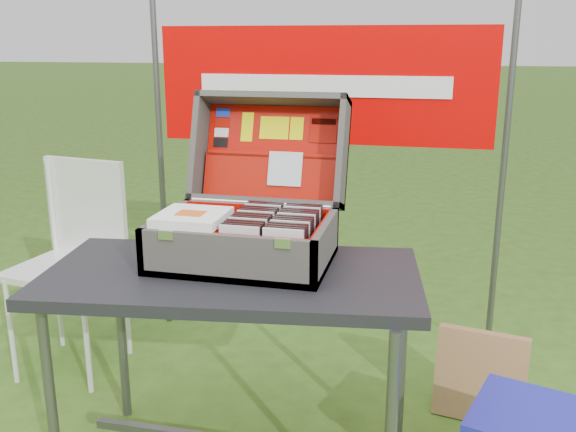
% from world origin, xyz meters
% --- Properties ---
extents(table, '(1.30, 0.77, 0.77)m').
position_xyz_m(table, '(-0.09, -0.05, 0.39)').
color(table, '#28282E').
rests_on(table, ground).
extents(table_top, '(1.30, 0.77, 0.04)m').
position_xyz_m(table_top, '(-0.09, -0.05, 0.75)').
color(table_top, '#28282E').
rests_on(table_top, ground).
extents(table_leg_fl, '(0.04, 0.04, 0.73)m').
position_xyz_m(table_leg_fl, '(-0.65, -0.30, 0.37)').
color(table_leg_fl, '#59595B').
rests_on(table_leg_fl, ground).
extents(table_leg_bl, '(0.04, 0.04, 0.73)m').
position_xyz_m(table_leg_bl, '(-0.65, 0.19, 0.37)').
color(table_leg_bl, '#59595B').
rests_on(table_leg_bl, ground).
extents(table_leg_br, '(0.04, 0.04, 0.73)m').
position_xyz_m(table_leg_br, '(0.47, 0.19, 0.37)').
color(table_leg_br, '#59595B').
rests_on(table_leg_br, ground).
extents(suitcase, '(0.59, 0.58, 0.53)m').
position_xyz_m(suitcase, '(-0.08, 0.10, 1.04)').
color(suitcase, '#4D4946').
rests_on(suitcase, table).
extents(suitcase_base_bottom, '(0.59, 0.42, 0.02)m').
position_xyz_m(suitcase_base_bottom, '(-0.08, 0.04, 0.78)').
color(suitcase_base_bottom, '#4D4946').
rests_on(suitcase_base_bottom, table_top).
extents(suitcase_base_wall_front, '(0.59, 0.02, 0.16)m').
position_xyz_m(suitcase_base_wall_front, '(-0.08, -0.16, 0.85)').
color(suitcase_base_wall_front, '#4D4946').
rests_on(suitcase_base_wall_front, table_top).
extents(suitcase_base_wall_back, '(0.59, 0.02, 0.16)m').
position_xyz_m(suitcase_base_wall_back, '(-0.08, 0.24, 0.85)').
color(suitcase_base_wall_back, '#4D4946').
rests_on(suitcase_base_wall_back, table_top).
extents(suitcase_base_wall_left, '(0.02, 0.42, 0.16)m').
position_xyz_m(suitcase_base_wall_left, '(-0.36, 0.04, 0.85)').
color(suitcase_base_wall_left, '#4D4946').
rests_on(suitcase_base_wall_left, table_top).
extents(suitcase_base_wall_right, '(0.02, 0.42, 0.16)m').
position_xyz_m(suitcase_base_wall_right, '(0.21, 0.04, 0.85)').
color(suitcase_base_wall_right, '#4D4946').
rests_on(suitcase_base_wall_right, table_top).
extents(suitcase_liner_floor, '(0.54, 0.37, 0.01)m').
position_xyz_m(suitcase_liner_floor, '(-0.08, 0.04, 0.80)').
color(suitcase_liner_floor, red).
rests_on(suitcase_liner_floor, suitcase_base_bottom).
extents(suitcase_latch_left, '(0.05, 0.01, 0.03)m').
position_xyz_m(suitcase_latch_left, '(-0.26, -0.17, 0.92)').
color(suitcase_latch_left, silver).
rests_on(suitcase_latch_left, suitcase_base_wall_front).
extents(suitcase_latch_right, '(0.05, 0.01, 0.03)m').
position_xyz_m(suitcase_latch_right, '(0.11, -0.17, 0.92)').
color(suitcase_latch_right, silver).
rests_on(suitcase_latch_right, suitcase_base_wall_front).
extents(suitcase_hinge, '(0.53, 0.02, 0.02)m').
position_xyz_m(suitcase_hinge, '(-0.08, 0.25, 0.93)').
color(suitcase_hinge, silver).
rests_on(suitcase_hinge, suitcase_base_wall_back).
extents(suitcase_lid_back, '(0.59, 0.16, 0.40)m').
position_xyz_m(suitcase_lid_back, '(-0.08, 0.46, 1.08)').
color(suitcase_lid_back, '#4D4946').
rests_on(suitcase_lid_back, suitcase_base_wall_back).
extents(suitcase_lid_rim_far, '(0.59, 0.16, 0.07)m').
position_xyz_m(suitcase_lid_rim_far, '(-0.08, 0.46, 1.29)').
color(suitcase_lid_rim_far, '#4D4946').
rests_on(suitcase_lid_rim_far, suitcase_lid_back).
extents(suitcase_lid_rim_near, '(0.59, 0.16, 0.07)m').
position_xyz_m(suitcase_lid_rim_near, '(-0.08, 0.33, 0.91)').
color(suitcase_lid_rim_near, '#4D4946').
rests_on(suitcase_lid_rim_near, suitcase_lid_back).
extents(suitcase_lid_rim_left, '(0.02, 0.28, 0.45)m').
position_xyz_m(suitcase_lid_rim_left, '(-0.36, 0.39, 1.10)').
color(suitcase_lid_rim_left, '#4D4946').
rests_on(suitcase_lid_rim_left, suitcase_lid_back).
extents(suitcase_lid_rim_right, '(0.02, 0.28, 0.45)m').
position_xyz_m(suitcase_lid_rim_right, '(0.21, 0.39, 1.10)').
color(suitcase_lid_rim_right, '#4D4946').
rests_on(suitcase_lid_rim_right, suitcase_lid_back).
extents(suitcase_lid_liner, '(0.54, 0.13, 0.35)m').
position_xyz_m(suitcase_lid_liner, '(-0.08, 0.44, 1.08)').
color(suitcase_lid_liner, red).
rests_on(suitcase_lid_liner, suitcase_lid_back).
extents(suitcase_liner_wall_front, '(0.54, 0.01, 0.13)m').
position_xyz_m(suitcase_liner_wall_front, '(-0.08, -0.14, 0.86)').
color(suitcase_liner_wall_front, red).
rests_on(suitcase_liner_wall_front, suitcase_base_bottom).
extents(suitcase_liner_wall_back, '(0.54, 0.01, 0.13)m').
position_xyz_m(suitcase_liner_wall_back, '(-0.08, 0.22, 0.86)').
color(suitcase_liner_wall_back, red).
rests_on(suitcase_liner_wall_back, suitcase_base_bottom).
extents(suitcase_liner_wall_left, '(0.01, 0.37, 0.13)m').
position_xyz_m(suitcase_liner_wall_left, '(-0.34, 0.04, 0.86)').
color(suitcase_liner_wall_left, red).
rests_on(suitcase_liner_wall_left, suitcase_base_bottom).
extents(suitcase_liner_wall_right, '(0.01, 0.37, 0.13)m').
position_xyz_m(suitcase_liner_wall_right, '(0.19, 0.04, 0.86)').
color(suitcase_liner_wall_right, red).
rests_on(suitcase_liner_wall_right, suitcase_base_bottom).
extents(suitcase_lid_pocket, '(0.52, 0.08, 0.17)m').
position_xyz_m(suitcase_lid_pocket, '(-0.08, 0.39, 1.00)').
color(suitcase_lid_pocket, '#9C0F05').
rests_on(suitcase_lid_pocket, suitcase_lid_liner).
extents(suitcase_pocket_edge, '(0.51, 0.03, 0.03)m').
position_xyz_m(suitcase_pocket_edge, '(-0.08, 0.42, 1.08)').
color(suitcase_pocket_edge, '#9C0F05').
rests_on(suitcase_pocket_edge, suitcase_lid_pocket).
extents(suitcase_pocket_cd, '(0.13, 0.05, 0.13)m').
position_xyz_m(suitcase_pocket_cd, '(-0.01, 0.39, 1.03)').
color(suitcase_pocket_cd, silver).
rests_on(suitcase_pocket_cd, suitcase_lid_pocket).
extents(lid_sticker_cc_a, '(0.06, 0.01, 0.03)m').
position_xyz_m(lid_sticker_cc_a, '(-0.29, 0.49, 1.23)').
color(lid_sticker_cc_a, '#1933B2').
rests_on(lid_sticker_cc_a, suitcase_lid_liner).
extents(lid_sticker_cc_b, '(0.06, 0.01, 0.03)m').
position_xyz_m(lid_sticker_cc_b, '(-0.29, 0.47, 1.19)').
color(lid_sticker_cc_b, '#A80D02').
rests_on(lid_sticker_cc_b, suitcase_lid_liner).
extents(lid_sticker_cc_c, '(0.06, 0.01, 0.03)m').
position_xyz_m(lid_sticker_cc_c, '(-0.29, 0.46, 1.15)').
color(lid_sticker_cc_c, white).
rests_on(lid_sticker_cc_c, suitcase_lid_liner).
extents(lid_sticker_cc_d, '(0.06, 0.01, 0.03)m').
position_xyz_m(lid_sticker_cc_d, '(-0.29, 0.45, 1.12)').
color(lid_sticker_cc_d, black).
rests_on(lid_sticker_cc_d, suitcase_lid_liner).
extents(lid_card_neon_tall, '(0.05, 0.04, 0.11)m').
position_xyz_m(lid_card_neon_tall, '(-0.19, 0.47, 1.18)').
color(lid_card_neon_tall, '#E6E105').
rests_on(lid_card_neon_tall, suitcase_lid_liner).
extents(lid_card_neon_main, '(0.12, 0.03, 0.09)m').
position_xyz_m(lid_card_neon_main, '(-0.08, 0.47, 1.18)').
color(lid_card_neon_main, '#E6E105').
rests_on(lid_card_neon_main, suitcase_lid_liner).
extents(lid_card_neon_small, '(0.05, 0.03, 0.09)m').
position_xyz_m(lid_card_neon_small, '(0.01, 0.47, 1.18)').
color(lid_card_neon_small, '#E6E105').
rests_on(lid_card_neon_small, suitcase_lid_liner).
extents(lid_sticker_band, '(0.10, 0.04, 0.10)m').
position_xyz_m(lid_sticker_band, '(0.12, 0.47, 1.18)').
color(lid_sticker_band, '#A80D02').
rests_on(lid_sticker_band, suitcase_lid_liner).
extents(lid_sticker_band_bar, '(0.09, 0.01, 0.02)m').
position_xyz_m(lid_sticker_band_bar, '(0.12, 0.48, 1.21)').
color(lid_sticker_band_bar, black).
rests_on(lid_sticker_band_bar, suitcase_lid_liner).
extents(cd_left_0, '(0.13, 0.01, 0.15)m').
position_xyz_m(cd_left_0, '(-0.04, -0.12, 0.87)').
color(cd_left_0, silver).
rests_on(cd_left_0, suitcase_liner_floor).
extents(cd_left_1, '(0.13, 0.01, 0.15)m').
position_xyz_m(cd_left_1, '(-0.04, -0.10, 0.87)').
color(cd_left_1, black).
rests_on(cd_left_1, suitcase_liner_floor).
extents(cd_left_2, '(0.13, 0.01, 0.15)m').
position_xyz_m(cd_left_2, '(-0.04, -0.07, 0.87)').
color(cd_left_2, black).
rests_on(cd_left_2, suitcase_liner_floor).
extents(cd_left_3, '(0.13, 0.01, 0.15)m').
position_xyz_m(cd_left_3, '(-0.04, -0.05, 0.87)').
color(cd_left_3, black).
rests_on(cd_left_3, suitcase_liner_floor).
extents(cd_left_4, '(0.13, 0.01, 0.15)m').
position_xyz_m(cd_left_4, '(-0.04, -0.03, 0.87)').
color(cd_left_4, silver).
rests_on(cd_left_4, suitcase_liner_floor).
extents(cd_left_5, '(0.13, 0.01, 0.15)m').
position_xyz_m(cd_left_5, '(-0.04, -0.01, 0.87)').
color(cd_left_5, black).
rests_on(cd_left_5, suitcase_liner_floor).
extents(cd_left_6, '(0.13, 0.01, 0.15)m').
position_xyz_m(cd_left_6, '(-0.04, 0.02, 0.87)').
color(cd_left_6, black).
rests_on(cd_left_6, suitcase_liner_floor).
extents(cd_left_7, '(0.13, 0.01, 0.15)m').
position_xyz_m(cd_left_7, '(-0.04, 0.04, 0.87)').
color(cd_left_7, black).
rests_on(cd_left_7, suitcase_liner_floor).
extents(cd_left_8, '(0.13, 0.01, 0.15)m').
position_xyz_m(cd_left_8, '(-0.04, 0.06, 0.87)').
color(cd_left_8, silver).
rests_on(cd_left_8, suitcase_liner_floor).
extents(cd_left_9, '(0.13, 0.01, 0.15)m').
position_xyz_m(cd_left_9, '(-0.04, 0.09, 0.87)').
color(cd_left_9, black).
rests_on(cd_left_9, suitcase_liner_floor).
extents(cd_left_10, '(0.13, 0.01, 0.15)m').
position_xyz_m(cd_left_10, '(-0.04, 0.11, 0.87)').
color(cd_left_10, black).
rests_on(cd_left_10, suitcase_liner_floor).
extents(cd_left_11, '(0.13, 0.01, 0.15)m').
position_xyz_m(cd_left_11, '(-0.04, 0.13, 0.87)').
color(cd_left_11, black).
rests_on(cd_left_11, suitcase_liner_floor).
extents(cd_left_12, '(0.13, 0.01, 0.15)m').
position_xyz_m(cd_left_12, '(-0.04, 0.16, 0.87)').
color(cd_left_12, silver).
rests_on(cd_left_12, suitcase_liner_floor).
extents(cd_left_13, '(0.13, 0.01, 0.15)m').
position_xyz_m(cd_left_13, '(-0.04, 0.18, 0.87)').
color(cd_left_13, black).
rests_on(cd_left_13, suitcase_liner_floor).
extents(cd_left_14, '(0.13, 0.01, 0.15)m').
position_xyz_m(cd_left_14, '(-0.04, 0.20, 0.87)').
color(cd_left_14, black).
rests_on(cd_left_14, suitcase_liner_floor).
extents(cd_right_0, '(0.13, 0.01, 0.15)m').
position_xyz_m(cd_right_0, '(0.10, -0.12, 0.87)').
color(cd_right_0, silver).
rests_on(cd_right_0, suitcase_liner_floor).
extents(cd_right_1, '(0.13, 0.01, 0.15)m').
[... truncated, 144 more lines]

